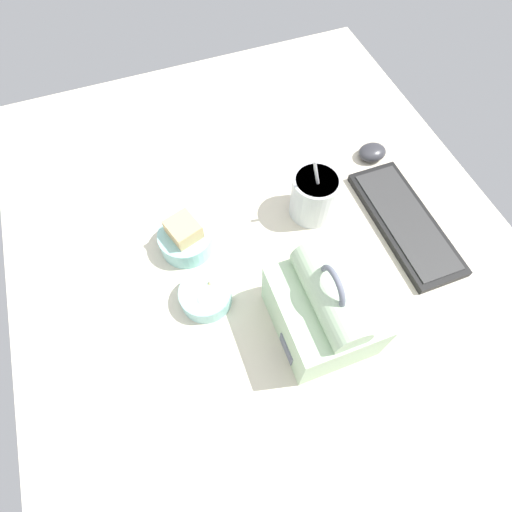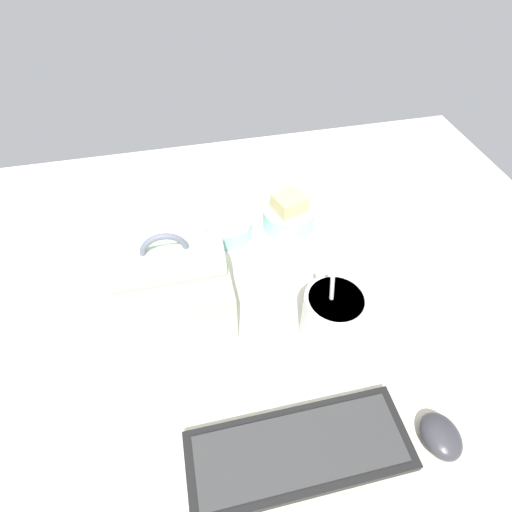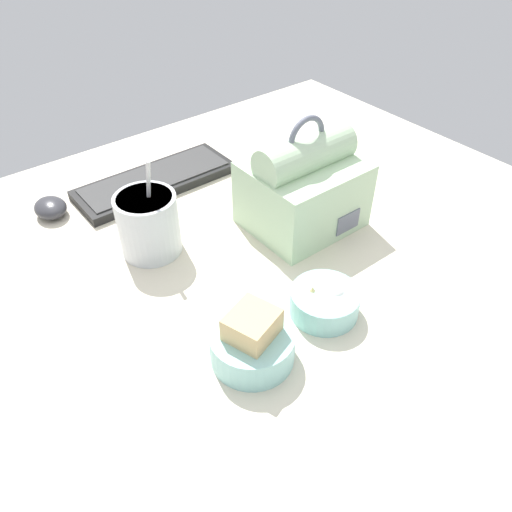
{
  "view_description": "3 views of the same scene",
  "coord_description": "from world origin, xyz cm",
  "px_view_note": "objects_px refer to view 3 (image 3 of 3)",
  "views": [
    {
      "loc": [
        40.29,
        -17.85,
        78.74
      ],
      "look_at": [
        2.58,
        -3.79,
        7.0
      ],
      "focal_mm": 28.0,
      "sensor_mm": 36.0,
      "label": 1
    },
    {
      "loc": [
        14.29,
        48.76,
        65.92
      ],
      "look_at": [
        2.58,
        -3.79,
        7.0
      ],
      "focal_mm": 28.0,
      "sensor_mm": 36.0,
      "label": 2
    },
    {
      "loc": [
        -34.86,
        -51.37,
        58.4
      ],
      "look_at": [
        2.58,
        -3.79,
        7.0
      ],
      "focal_mm": 35.0,
      "sensor_mm": 36.0,
      "label": 3
    }
  ],
  "objects_px": {
    "soup_cup": "(148,223)",
    "keyboard": "(156,180)",
    "bento_bowl_snacks": "(324,301)",
    "computer_mouse": "(50,208)",
    "lunch_bag": "(303,187)",
    "bento_bowl_sandwich": "(252,342)"
  },
  "relations": [
    {
      "from": "soup_cup",
      "to": "keyboard",
      "type": "bearing_deg",
      "value": 58.91
    },
    {
      "from": "soup_cup",
      "to": "bento_bowl_snacks",
      "type": "distance_m",
      "value": 0.33
    },
    {
      "from": "soup_cup",
      "to": "computer_mouse",
      "type": "relative_size",
      "value": 2.57
    },
    {
      "from": "keyboard",
      "to": "soup_cup",
      "type": "height_order",
      "value": "soup_cup"
    },
    {
      "from": "lunch_bag",
      "to": "bento_bowl_snacks",
      "type": "bearing_deg",
      "value": -123.57
    },
    {
      "from": "keyboard",
      "to": "computer_mouse",
      "type": "relative_size",
      "value": 4.63
    },
    {
      "from": "soup_cup",
      "to": "bento_bowl_sandwich",
      "type": "height_order",
      "value": "soup_cup"
    },
    {
      "from": "keyboard",
      "to": "computer_mouse",
      "type": "distance_m",
      "value": 0.21
    },
    {
      "from": "lunch_bag",
      "to": "computer_mouse",
      "type": "bearing_deg",
      "value": 138.88
    },
    {
      "from": "lunch_bag",
      "to": "soup_cup",
      "type": "height_order",
      "value": "lunch_bag"
    },
    {
      "from": "bento_bowl_sandwich",
      "to": "bento_bowl_snacks",
      "type": "height_order",
      "value": "bento_bowl_sandwich"
    },
    {
      "from": "lunch_bag",
      "to": "soup_cup",
      "type": "distance_m",
      "value": 0.28
    },
    {
      "from": "keyboard",
      "to": "computer_mouse",
      "type": "bearing_deg",
      "value": 172.37
    },
    {
      "from": "lunch_bag",
      "to": "bento_bowl_sandwich",
      "type": "bearing_deg",
      "value": -143.92
    },
    {
      "from": "soup_cup",
      "to": "computer_mouse",
      "type": "height_order",
      "value": "soup_cup"
    },
    {
      "from": "bento_bowl_sandwich",
      "to": "keyboard",
      "type": "bearing_deg",
      "value": 76.15
    },
    {
      "from": "bento_bowl_snacks",
      "to": "lunch_bag",
      "type": "bearing_deg",
      "value": 56.43
    },
    {
      "from": "keyboard",
      "to": "soup_cup",
      "type": "bearing_deg",
      "value": -121.09
    },
    {
      "from": "soup_cup",
      "to": "bento_bowl_snacks",
      "type": "relative_size",
      "value": 1.74
    },
    {
      "from": "bento_bowl_sandwich",
      "to": "computer_mouse",
      "type": "xyz_separation_m",
      "value": [
        -0.09,
        0.51,
        -0.02
      ]
    },
    {
      "from": "lunch_bag",
      "to": "bento_bowl_sandwich",
      "type": "height_order",
      "value": "lunch_bag"
    },
    {
      "from": "lunch_bag",
      "to": "bento_bowl_sandwich",
      "type": "xyz_separation_m",
      "value": [
        -0.27,
        -0.2,
        -0.05
      ]
    }
  ]
}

